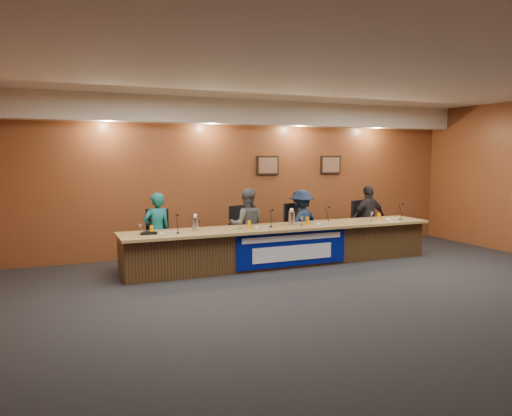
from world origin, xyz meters
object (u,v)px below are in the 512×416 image
(panelist_c, at_px, (302,223))
(panelist_a, at_px, (157,231))
(office_chair_c, at_px, (299,232))
(office_chair_d, at_px, (366,228))
(dais_body, at_px, (283,246))
(office_chair_b, at_px, (245,236))
(office_chair_a, at_px, (156,242))
(carafe_mid, at_px, (291,218))
(carafe_left, at_px, (195,224))
(panelist_b, at_px, (247,225))
(panelist_d, at_px, (369,218))
(banner, at_px, (293,249))
(speakerphone, at_px, (148,233))

(panelist_c, bearing_deg, panelist_a, -20.67)
(office_chair_c, bearing_deg, office_chair_d, -22.52)
(dais_body, distance_m, office_chair_b, 0.84)
(office_chair_a, xyz_separation_m, carafe_mid, (2.45, -0.66, 0.40))
(dais_body, relative_size, panelist_c, 4.38)
(office_chair_b, height_order, carafe_left, carafe_left)
(panelist_b, bearing_deg, panelist_d, -164.79)
(office_chair_c, bearing_deg, panelist_c, -112.52)
(office_chair_a, bearing_deg, panelist_b, 16.68)
(panelist_a, height_order, carafe_mid, panelist_a)
(office_chair_b, xyz_separation_m, carafe_mid, (0.69, -0.66, 0.40))
(panelist_c, xyz_separation_m, carafe_left, (-2.41, -0.54, 0.19))
(panelist_b, xyz_separation_m, panelist_d, (2.87, 0.00, -0.01))
(panelist_c, bearing_deg, carafe_mid, 26.38)
(carafe_mid, bearing_deg, panelist_b, 140.61)
(panelist_c, bearing_deg, panelist_b, -20.67)
(office_chair_a, bearing_deg, panelist_a, -70.08)
(banner, height_order, carafe_left, carafe_left)
(dais_body, bearing_deg, panelist_d, 13.28)
(dais_body, relative_size, office_chair_a, 12.50)
(banner, bearing_deg, panelist_a, 156.83)
(office_chair_b, distance_m, speakerphone, 2.18)
(panelist_a, bearing_deg, dais_body, 155.25)
(carafe_left, bearing_deg, panelist_a, 135.93)
(dais_body, distance_m, panelist_a, 2.36)
(panelist_c, height_order, office_chair_c, panelist_c)
(office_chair_d, bearing_deg, dais_body, 178.77)
(dais_body, xyz_separation_m, speakerphone, (-2.55, -0.06, 0.43))
(panelist_d, bearing_deg, office_chair_c, -4.68)
(dais_body, bearing_deg, office_chair_c, 42.96)
(panelist_b, bearing_deg, office_chair_b, -74.79)
(banner, bearing_deg, office_chair_b, 115.36)
(office_chair_b, xyz_separation_m, office_chair_c, (1.21, 0.00, 0.00))
(carafe_left, xyz_separation_m, carafe_mid, (1.89, -0.02, 0.01))
(dais_body, relative_size, panelist_d, 4.24)
(panelist_c, distance_m, office_chair_a, 2.98)
(banner, relative_size, panelist_c, 1.61)
(panelist_a, relative_size, office_chair_c, 2.92)
(office_chair_c, height_order, office_chair_d, same)
(panelist_c, relative_size, carafe_mid, 5.30)
(panelist_b, relative_size, office_chair_c, 2.98)
(speakerphone, bearing_deg, carafe_mid, 1.05)
(panelist_a, relative_size, office_chair_d, 2.92)
(dais_body, height_order, carafe_left, carafe_left)
(office_chair_c, bearing_deg, panelist_b, 162.20)
(office_chair_a, bearing_deg, carafe_left, -28.97)
(dais_body, relative_size, panelist_a, 4.28)
(office_chair_c, height_order, speakerphone, speakerphone)
(office_chair_a, xyz_separation_m, speakerphone, (-0.28, -0.71, 0.30))
(panelist_b, relative_size, carafe_left, 5.85)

